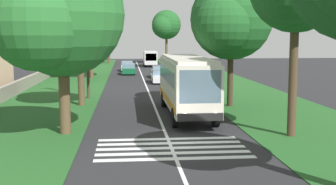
{
  "coord_description": "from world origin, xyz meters",
  "views": [
    {
      "loc": [
        -20.79,
        2.0,
        5.04
      ],
      "look_at": [
        6.29,
        -0.54,
        1.6
      ],
      "focal_mm": 47.59,
      "sensor_mm": 36.0,
      "label": 1
    }
  ],
  "objects_px": {
    "trailing_car_3": "(127,66)",
    "roadside_tree_left_2": "(89,20)",
    "roadside_tree_left_1": "(57,18)",
    "roadside_tree_left_0": "(77,28)",
    "roadside_tree_left_3": "(107,32)",
    "roadside_tree_right_1": "(229,21)",
    "roadside_tree_right_2": "(165,26)",
    "utility_pole": "(87,43)",
    "trailing_car_0": "(160,77)",
    "trailing_minibus_0": "(150,57)",
    "trailing_car_1": "(159,72)",
    "trailing_car_2": "(129,69)",
    "coach_bus": "(186,82)"
  },
  "relations": [
    {
      "from": "trailing_car_1",
      "to": "roadside_tree_left_0",
      "type": "bearing_deg",
      "value": 161.21
    },
    {
      "from": "trailing_car_0",
      "to": "roadside_tree_left_3",
      "type": "relative_size",
      "value": 0.52
    },
    {
      "from": "roadside_tree_right_1",
      "to": "utility_pole",
      "type": "xyz_separation_m",
      "value": [
        5.16,
        10.35,
        -1.59
      ]
    },
    {
      "from": "roadside_tree_left_0",
      "to": "roadside_tree_left_1",
      "type": "height_order",
      "value": "roadside_tree_left_1"
    },
    {
      "from": "roadside_tree_right_2",
      "to": "utility_pole",
      "type": "distance_m",
      "value": 47.83
    },
    {
      "from": "trailing_car_3",
      "to": "trailing_minibus_0",
      "type": "distance_m",
      "value": 10.29
    },
    {
      "from": "trailing_car_3",
      "to": "trailing_car_0",
      "type": "bearing_deg",
      "value": -168.62
    },
    {
      "from": "trailing_car_0",
      "to": "roadside_tree_left_3",
      "type": "bearing_deg",
      "value": 11.13
    },
    {
      "from": "trailing_car_0",
      "to": "roadside_tree_left_1",
      "type": "bearing_deg",
      "value": 164.44
    },
    {
      "from": "trailing_car_2",
      "to": "roadside_tree_left_1",
      "type": "xyz_separation_m",
      "value": [
        -36.69,
        3.71,
        5.29
      ]
    },
    {
      "from": "trailing_minibus_0",
      "to": "roadside_tree_left_3",
      "type": "height_order",
      "value": "roadside_tree_left_3"
    },
    {
      "from": "trailing_car_1",
      "to": "roadside_tree_right_1",
      "type": "height_order",
      "value": "roadside_tree_right_1"
    },
    {
      "from": "trailing_car_3",
      "to": "roadside_tree_right_2",
      "type": "xyz_separation_m",
      "value": [
        17.38,
        -7.2,
        6.34
      ]
    },
    {
      "from": "coach_bus",
      "to": "roadside_tree_left_3",
      "type": "relative_size",
      "value": 1.35
    },
    {
      "from": "trailing_minibus_0",
      "to": "roadside_tree_right_2",
      "type": "relative_size",
      "value": 0.61
    },
    {
      "from": "trailing_car_0",
      "to": "utility_pole",
      "type": "xyz_separation_m",
      "value": [
        -11.83,
        6.73,
        3.86
      ]
    },
    {
      "from": "trailing_car_1",
      "to": "trailing_car_2",
      "type": "height_order",
      "value": "same"
    },
    {
      "from": "trailing_car_2",
      "to": "trailing_car_1",
      "type": "bearing_deg",
      "value": -143.68
    },
    {
      "from": "utility_pole",
      "to": "roadside_tree_left_1",
      "type": "bearing_deg",
      "value": 178.65
    },
    {
      "from": "roadside_tree_left_1",
      "to": "roadside_tree_left_0",
      "type": "bearing_deg",
      "value": 0.28
    },
    {
      "from": "roadside_tree_left_2",
      "to": "coach_bus",
      "type": "bearing_deg",
      "value": -162.76
    },
    {
      "from": "coach_bus",
      "to": "roadside_tree_right_2",
      "type": "height_order",
      "value": "roadside_tree_right_2"
    },
    {
      "from": "roadside_tree_left_0",
      "to": "coach_bus",
      "type": "bearing_deg",
      "value": -121.62
    },
    {
      "from": "roadside_tree_right_1",
      "to": "roadside_tree_right_2",
      "type": "height_order",
      "value": "roadside_tree_right_2"
    },
    {
      "from": "trailing_car_0",
      "to": "trailing_car_3",
      "type": "height_order",
      "value": "same"
    },
    {
      "from": "trailing_car_2",
      "to": "trailing_minibus_0",
      "type": "bearing_deg",
      "value": -13.48
    },
    {
      "from": "trailing_car_1",
      "to": "roadside_tree_left_1",
      "type": "bearing_deg",
      "value": 166.8
    },
    {
      "from": "trailing_car_3",
      "to": "roadside_tree_left_2",
      "type": "distance_m",
      "value": 13.54
    },
    {
      "from": "roadside_tree_left_0",
      "to": "roadside_tree_right_1",
      "type": "height_order",
      "value": "roadside_tree_right_1"
    },
    {
      "from": "trailing_car_0",
      "to": "trailing_car_2",
      "type": "xyz_separation_m",
      "value": [
        11.38,
        3.34,
        0.0
      ]
    },
    {
      "from": "roadside_tree_left_2",
      "to": "roadside_tree_right_1",
      "type": "distance_m",
      "value": 26.07
    },
    {
      "from": "roadside_tree_left_2",
      "to": "trailing_car_0",
      "type": "bearing_deg",
      "value": -128.2
    },
    {
      "from": "roadside_tree_left_1",
      "to": "roadside_tree_right_1",
      "type": "xyz_separation_m",
      "value": [
        8.32,
        -10.67,
        0.17
      ]
    },
    {
      "from": "trailing_car_1",
      "to": "roadside_tree_right_2",
      "type": "height_order",
      "value": "roadside_tree_right_2"
    },
    {
      "from": "trailing_car_2",
      "to": "roadside_tree_right_1",
      "type": "distance_m",
      "value": 29.72
    },
    {
      "from": "roadside_tree_right_1",
      "to": "roadside_tree_left_3",
      "type": "bearing_deg",
      "value": 11.42
    },
    {
      "from": "trailing_car_2",
      "to": "utility_pole",
      "type": "bearing_deg",
      "value": 171.7
    },
    {
      "from": "trailing_car_0",
      "to": "trailing_car_3",
      "type": "distance_m",
      "value": 17.76
    },
    {
      "from": "trailing_car_3",
      "to": "roadside_tree_left_3",
      "type": "height_order",
      "value": "roadside_tree_left_3"
    },
    {
      "from": "roadside_tree_right_2",
      "to": "trailing_car_3",
      "type": "bearing_deg",
      "value": 157.5
    },
    {
      "from": "trailing_car_1",
      "to": "coach_bus",
      "type": "bearing_deg",
      "value": 179.55
    },
    {
      "from": "trailing_car_0",
      "to": "roadside_tree_left_2",
      "type": "height_order",
      "value": "roadside_tree_left_2"
    },
    {
      "from": "trailing_car_2",
      "to": "utility_pole",
      "type": "xyz_separation_m",
      "value": [
        -23.22,
        3.39,
        3.86
      ]
    },
    {
      "from": "trailing_car_0",
      "to": "trailing_minibus_0",
      "type": "height_order",
      "value": "trailing_minibus_0"
    },
    {
      "from": "trailing_car_2",
      "to": "trailing_car_3",
      "type": "bearing_deg",
      "value": 1.55
    },
    {
      "from": "trailing_minibus_0",
      "to": "roadside_tree_right_1",
      "type": "bearing_deg",
      "value": -175.77
    },
    {
      "from": "trailing_car_1",
      "to": "roadside_tree_right_1",
      "type": "xyz_separation_m",
      "value": [
        -23.32,
        -3.25,
        5.46
      ]
    },
    {
      "from": "trailing_car_3",
      "to": "utility_pole",
      "type": "height_order",
      "value": "utility_pole"
    },
    {
      "from": "trailing_car_0",
      "to": "trailing_car_1",
      "type": "xyz_separation_m",
      "value": [
        6.33,
        -0.38,
        0.0
      ]
    },
    {
      "from": "coach_bus",
      "to": "roadside_tree_right_2",
      "type": "relative_size",
      "value": 1.13
    }
  ]
}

